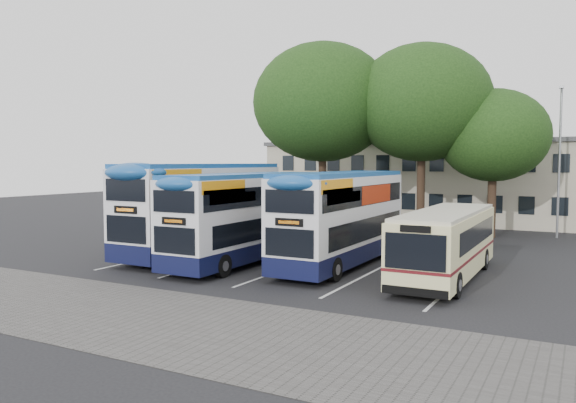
# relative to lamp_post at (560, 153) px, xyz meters

# --- Properties ---
(ground) EXTENTS (120.00, 120.00, 0.00)m
(ground) POSITION_rel_lamp_post_xyz_m (-6.00, -19.97, -5.08)
(ground) COLOR black
(ground) RESTS_ON ground
(paving_strip) EXTENTS (40.00, 6.00, 0.01)m
(paving_strip) POSITION_rel_lamp_post_xyz_m (-8.00, -24.97, -5.08)
(paving_strip) COLOR #595654
(paving_strip) RESTS_ON ground
(bay_lines) EXTENTS (14.12, 11.00, 0.01)m
(bay_lines) POSITION_rel_lamp_post_xyz_m (-9.75, -14.97, -5.08)
(bay_lines) COLOR silver
(bay_lines) RESTS_ON ground
(depot_building) EXTENTS (32.40, 8.40, 6.20)m
(depot_building) POSITION_rel_lamp_post_xyz_m (-6.00, 7.02, -1.93)
(depot_building) COLOR #B7A794
(depot_building) RESTS_ON ground
(lamp_post) EXTENTS (0.25, 1.05, 9.06)m
(lamp_post) POSITION_rel_lamp_post_xyz_m (0.00, 0.00, 0.00)
(lamp_post) COLOR gray
(lamp_post) RESTS_ON ground
(tree_left) EXTENTS (9.06, 9.06, 12.30)m
(tree_left) POSITION_rel_lamp_post_xyz_m (-13.83, -3.77, 3.35)
(tree_left) COLOR black
(tree_left) RESTS_ON ground
(tree_mid) EXTENTS (8.55, 8.55, 11.87)m
(tree_mid) POSITION_rel_lamp_post_xyz_m (-7.66, -2.47, 3.14)
(tree_mid) COLOR black
(tree_mid) RESTS_ON ground
(tree_right) EXTENTS (6.53, 6.53, 8.95)m
(tree_right) POSITION_rel_lamp_post_xyz_m (-3.55, -1.63, 1.07)
(tree_right) COLOR black
(tree_right) RESTS_ON ground
(bus_dd_left) EXTENTS (2.61, 10.77, 4.49)m
(bus_dd_left) POSITION_rel_lamp_post_xyz_m (-15.29, -14.67, -2.61)
(bus_dd_left) COLOR #0F1338
(bus_dd_left) RESTS_ON ground
(bus_dd_mid) EXTENTS (2.36, 9.74, 4.06)m
(bus_dd_mid) POSITION_rel_lamp_post_xyz_m (-12.18, -15.89, -2.85)
(bus_dd_mid) COLOR #0F1338
(bus_dd_mid) RESTS_ON ground
(bus_dd_right) EXTENTS (2.40, 9.92, 4.13)m
(bus_dd_right) POSITION_rel_lamp_post_xyz_m (-7.96, -14.48, -2.81)
(bus_dd_right) COLOR #0F1338
(bus_dd_right) RESTS_ON ground
(bus_single) EXTENTS (2.29, 9.02, 2.69)m
(bus_single) POSITION_rel_lamp_post_xyz_m (-3.27, -15.14, -3.56)
(bus_single) COLOR #F6ECA4
(bus_single) RESTS_ON ground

